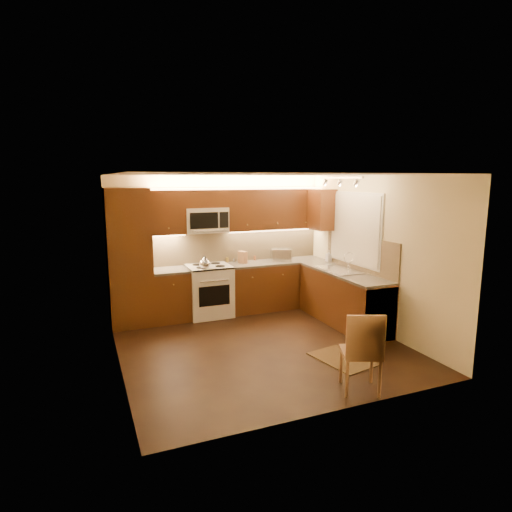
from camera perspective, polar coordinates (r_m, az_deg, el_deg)
name	(u,v)px	position (r m, az deg, el deg)	size (l,w,h in m)	color
floor	(261,345)	(6.57, 0.62, -11.68)	(4.00, 4.00, 0.01)	black
ceiling	(261,175)	(6.10, 0.67, 10.68)	(4.00, 4.00, 0.01)	beige
wall_back	(219,244)	(8.07, -4.90, 1.62)	(4.00, 0.01, 2.50)	beige
wall_front	(337,298)	(4.49, 10.67, -5.47)	(4.00, 0.01, 2.50)	beige
wall_left	(115,275)	(5.76, -18.04, -2.33)	(0.01, 4.00, 2.50)	beige
wall_right	(375,254)	(7.22, 15.42, 0.27)	(0.01, 4.00, 2.50)	beige
pantry	(129,258)	(7.47, -16.35, -0.24)	(0.70, 0.60, 2.30)	#49200F
base_cab_back_left	(171,296)	(7.72, -11.19, -5.17)	(0.62, 0.60, 0.86)	#49200F
counter_back_left	(170,271)	(7.61, -11.30, -1.90)	(0.62, 0.60, 0.04)	#393633
base_cab_back_right	(276,285)	(8.32, 2.68, -3.85)	(1.92, 0.60, 0.86)	#49200F
counter_back_right	(276,262)	(8.23, 2.70, -0.81)	(1.92, 0.60, 0.04)	#393633
base_cab_right	(344,299)	(7.54, 11.46, -5.54)	(0.60, 2.00, 0.86)	#49200F
counter_right	(345,273)	(7.44, 11.58, -2.19)	(0.60, 2.00, 0.04)	#393633
dishwasher	(369,310)	(7.00, 14.65, -6.91)	(0.58, 0.60, 0.84)	silver
backsplash_back	(237,245)	(8.18, -2.53, 1.40)	(3.30, 0.02, 0.60)	tan
backsplash_right	(360,253)	(7.54, 13.50, 0.38)	(0.02, 2.00, 0.60)	tan
upper_cab_back_left	(166,212)	(7.59, -11.75, 5.65)	(0.62, 0.35, 0.75)	#49200F
upper_cab_back_right	(274,209)	(8.21, 2.39, 6.18)	(1.92, 0.35, 0.75)	#49200F
upper_cab_bridge	(205,199)	(7.73, -6.74, 7.51)	(0.76, 0.35, 0.31)	#49200F
upper_cab_right_corner	(322,210)	(8.20, 8.66, 6.07)	(0.35, 0.50, 0.75)	#49200F
stove	(209,291)	(7.84, -6.19, -4.56)	(0.76, 0.65, 0.92)	silver
microwave	(206,220)	(7.75, -6.65, 4.73)	(0.76, 0.38, 0.44)	silver
window_frame	(355,229)	(7.60, 12.93, 3.53)	(0.03, 1.44, 1.24)	silver
window_blinds	(354,229)	(7.59, 12.81, 3.52)	(0.02, 1.36, 1.16)	silver
sink	(340,266)	(7.54, 10.97, -1.27)	(0.52, 0.86, 0.15)	silver
faucet	(349,261)	(7.62, 12.12, -0.61)	(0.20, 0.04, 0.30)	silver
track_light_bar	(340,178)	(7.19, 11.02, 10.10)	(0.04, 1.20, 0.03)	silver
kettle	(205,262)	(7.47, -6.77, -0.80)	(0.20, 0.20, 0.23)	silver
toaster_oven	(281,255)	(8.29, 3.26, 0.19)	(0.37, 0.28, 0.22)	silver
knife_block	(243,257)	(8.00, -1.76, -0.17)	(0.10, 0.16, 0.22)	#A36C49
spice_jar_a	(241,260)	(8.09, -2.04, -0.48)	(0.04, 0.04, 0.10)	silver
spice_jar_b	(227,260)	(8.11, -3.79, -0.51)	(0.05, 0.05, 0.09)	olive
spice_jar_c	(234,261)	(8.01, -2.86, -0.64)	(0.04, 0.04, 0.09)	silver
spice_jar_d	(255,258)	(8.30, -0.15, -0.27)	(0.05, 0.05, 0.08)	brown
soap_bottle	(329,256)	(8.27, 9.57, 0.02)	(0.10, 0.10, 0.22)	silver
rug	(342,359)	(6.21, 11.26, -13.18)	(0.56, 0.84, 0.01)	black
dining_chair	(361,350)	(5.26, 13.62, -11.99)	(0.43, 0.43, 0.97)	#A36C49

